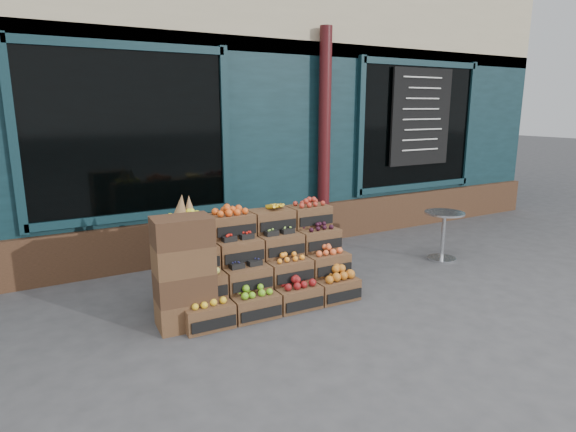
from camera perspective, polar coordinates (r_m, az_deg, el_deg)
ground at (r=5.33m, az=5.71°, el=-10.18°), size 60.00×60.00×0.00m
shop_facade at (r=9.53m, az=-12.63°, el=14.47°), size 12.00×6.24×4.80m
crate_display at (r=5.28m, az=-3.44°, el=-5.99°), size 1.97×1.01×1.22m
spare_crates at (r=4.70m, az=-12.23°, el=-6.56°), size 0.57×0.41×1.08m
bistro_table at (r=6.94m, az=17.94°, el=-1.60°), size 0.54×0.54×0.67m
shopkeeper at (r=6.79m, az=-21.49°, el=3.31°), size 0.90×0.75×2.11m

